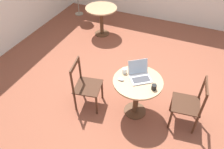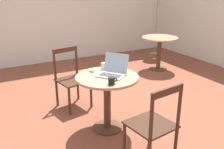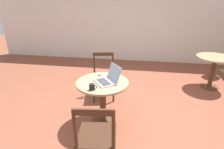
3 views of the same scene
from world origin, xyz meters
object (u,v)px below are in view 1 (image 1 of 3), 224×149
at_px(cafe_table_mid, 101,14).
at_px(chair_near_front, 189,104).
at_px(cafe_table_near, 137,88).
at_px(drinking_glass, 124,71).
at_px(chair_near_back, 85,86).
at_px(laptop, 140,75).
at_px(mouse, 121,79).
at_px(mug, 154,87).

relative_size(cafe_table_mid, chair_near_front, 0.87).
xyz_separation_m(cafe_table_near, drinking_glass, (0.09, 0.26, 0.21)).
bearing_deg(chair_near_back, cafe_table_near, -78.98).
distance_m(laptop, mouse, 0.30).
xyz_separation_m(cafe_table_mid, laptop, (-2.06, -1.64, 0.22)).
height_order(cafe_table_near, chair_near_back, chair_near_back).
bearing_deg(chair_near_back, drinking_glass, -66.89).
bearing_deg(drinking_glass, cafe_table_near, -108.77).
distance_m(chair_near_back, mouse, 0.68).
bearing_deg(mouse, cafe_table_near, -69.45).
relative_size(laptop, mug, 3.93).
distance_m(mouse, mug, 0.52).
bearing_deg(mouse, chair_near_front, -79.48).
relative_size(chair_near_back, drinking_glass, 10.04).
relative_size(cafe_table_near, chair_near_front, 0.87).
height_order(chair_near_back, mouse, chair_near_back).
height_order(cafe_table_mid, mug, mug).
height_order(cafe_table_mid, laptop, laptop).
xyz_separation_m(mouse, drinking_glass, (0.18, 0.01, 0.03)).
height_order(cafe_table_mid, mouse, mouse).
xyz_separation_m(chair_near_front, mouse, (-0.20, 1.07, 0.30)).
relative_size(cafe_table_mid, chair_near_back, 0.87).
bearing_deg(chair_near_front, drinking_glass, 90.92).
xyz_separation_m(chair_near_front, drinking_glass, (-0.02, 1.08, 0.33)).
relative_size(laptop, drinking_glass, 4.91).
relative_size(chair_near_back, mouse, 8.98).
relative_size(chair_near_front, drinking_glass, 10.04).
relative_size(chair_near_back, laptop, 2.05).
relative_size(mouse, mug, 0.89).
xyz_separation_m(cafe_table_near, mug, (-0.08, -0.27, 0.21)).
bearing_deg(chair_near_back, mouse, -83.11).
relative_size(cafe_table_near, chair_near_back, 0.87).
bearing_deg(laptop, mouse, 125.60).
xyz_separation_m(chair_near_front, mug, (-0.19, 0.55, 0.33)).
xyz_separation_m(chair_near_back, laptop, (0.25, -0.85, 0.34)).
bearing_deg(drinking_glass, mouse, -176.92).
bearing_deg(mug, chair_near_front, -71.26).
xyz_separation_m(mug, drinking_glass, (0.17, 0.53, 0.00)).
bearing_deg(laptop, drinking_glass, 88.74).
xyz_separation_m(cafe_table_mid, chair_near_front, (-2.04, -2.46, -0.12)).
bearing_deg(mug, cafe_table_near, 73.12).
distance_m(cafe_table_near, chair_near_front, 0.83).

